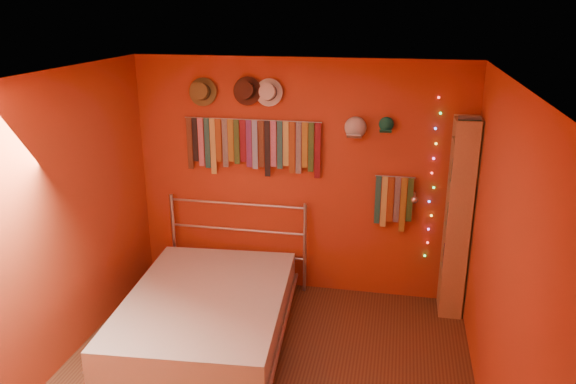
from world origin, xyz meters
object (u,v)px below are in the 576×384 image
Objects in this scene: bookshelf at (463,218)px; bed at (207,314)px; tie_rack at (252,143)px; reading_lamp at (415,199)px.

bookshelf is 2.62m from bed.
tie_rack is at bearing 76.47° from bed.
reading_lamp is at bearing -178.39° from bookshelf.
tie_rack is at bearing 175.86° from bookshelf.
bed is (-1.85, -0.92, -0.96)m from reading_lamp.
reading_lamp is at bearing 22.20° from bed.
tie_rack is 0.68× the size of bed.
reading_lamp is 0.50m from bookshelf.
bed is at bearing -157.98° from bookshelf.
tie_rack is 1.78m from bed.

